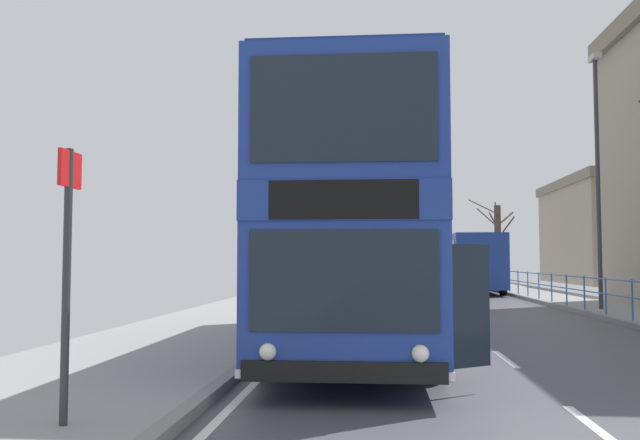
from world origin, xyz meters
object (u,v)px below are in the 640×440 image
Objects in this scene: bare_tree_far_00 at (498,243)px; background_building_02 at (617,231)px; bus_stop_sign_near at (67,254)px; double_decker_bus_main at (356,230)px; street_lamp_far_side at (597,162)px; background_bus_far_lane at (471,261)px.

background_building_02 is (10.48, 9.27, 1.15)m from bare_tree_far_00.
bus_stop_sign_near is 0.49× the size of bare_tree_far_00.
double_decker_bus_main is 1.89× the size of bare_tree_far_00.
street_lamp_far_side is at bearing 51.69° from double_decker_bus_main.
street_lamp_far_side is (10.31, 16.27, 3.20)m from bus_stop_sign_near.
street_lamp_far_side is (2.22, -13.97, 3.32)m from background_bus_far_lane.
double_decker_bus_main is 7.06m from bus_stop_sign_near.
double_decker_bus_main is at bearing -105.01° from bare_tree_far_00.
bare_tree_far_00 reaches higher than bus_stop_sign_near.
double_decker_bus_main is 1.23× the size of street_lamp_far_side.
background_bus_far_lane reaches higher than bus_stop_sign_near.
background_bus_far_lane is at bearing -130.29° from background_building_02.
bare_tree_far_00 is at bearing 73.72° from bus_stop_sign_near.
background_bus_far_lane is (5.47, 23.71, -0.65)m from double_decker_bus_main.
background_bus_far_lane is 1.72× the size of bare_tree_far_00.
double_decker_bus_main is 0.70× the size of background_building_02.
background_bus_far_lane is at bearing 77.00° from double_decker_bus_main.
background_building_02 reaches higher than bus_stop_sign_near.
bus_stop_sign_near is at bearing -114.83° from background_building_02.
bare_tree_far_00 is (7.98, 29.76, 0.51)m from double_decker_bus_main.
background_bus_far_lane is 6.66m from bare_tree_far_00.
bus_stop_sign_near is at bearing -106.28° from bare_tree_far_00.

